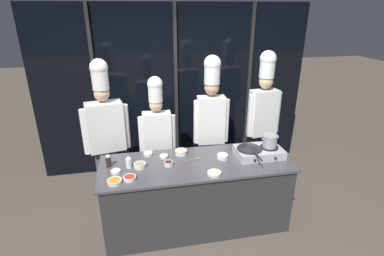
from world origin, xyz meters
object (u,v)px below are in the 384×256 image
(chef_sous, at_px, (157,131))
(squeeze_bottle_soy, at_px, (108,161))
(stock_pot, at_px, (270,141))
(chef_head, at_px, (106,126))
(chef_pastry, at_px, (263,109))
(prep_bowl_garlic, at_px, (222,156))
(portable_stove, at_px, (259,152))
(frying_pan, at_px, (250,147))
(prep_bowl_soy_glaze, at_px, (169,163))
(prep_bowl_carrots, at_px, (115,181))
(prep_bowl_chicken, at_px, (214,173))
(chef_line, at_px, (211,115))
(prep_bowl_rice, at_px, (148,154))
(prep_bowl_mushrooms, at_px, (140,165))
(prep_bowl_ginger, at_px, (181,152))
(prep_bowl_chili_flakes, at_px, (130,178))
(serving_spoon_slotted, at_px, (195,159))
(prep_bowl_onion, at_px, (116,171))
(squeeze_bottle_clear, at_px, (129,162))

(chef_sous, bearing_deg, squeeze_bottle_soy, 44.14)
(stock_pot, distance_m, chef_head, 2.14)
(stock_pot, xyz_separation_m, chef_pastry, (0.22, 0.73, 0.16))
(prep_bowl_garlic, height_order, chef_sous, chef_sous)
(portable_stove, bearing_deg, frying_pan, -177.90)
(prep_bowl_soy_glaze, bearing_deg, prep_bowl_carrots, -156.25)
(prep_bowl_garlic, relative_size, prep_bowl_soy_glaze, 1.31)
(prep_bowl_carrots, bearing_deg, prep_bowl_chicken, -2.03)
(portable_stove, bearing_deg, chef_line, 125.45)
(prep_bowl_chicken, bearing_deg, prep_bowl_rice, 138.36)
(stock_pot, distance_m, prep_bowl_rice, 1.53)
(prep_bowl_mushrooms, bearing_deg, prep_bowl_soy_glaze, -3.48)
(squeeze_bottle_soy, bearing_deg, prep_bowl_ginger, 9.46)
(prep_bowl_ginger, distance_m, chef_line, 0.71)
(prep_bowl_ginger, bearing_deg, prep_bowl_chili_flakes, -142.99)
(prep_bowl_soy_glaze, bearing_deg, chef_head, 135.47)
(prep_bowl_ginger, relative_size, chef_head, 0.07)
(prep_bowl_garlic, bearing_deg, chef_pastry, 40.86)
(chef_line, xyz_separation_m, chef_pastry, (0.81, 0.09, 0.00))
(prep_bowl_soy_glaze, bearing_deg, portable_stove, 1.17)
(prep_bowl_mushrooms, relative_size, chef_head, 0.07)
(prep_bowl_rice, bearing_deg, chef_sous, 67.48)
(stock_pot, xyz_separation_m, serving_spoon_slotted, (-0.94, 0.06, -0.19))
(prep_bowl_chicken, relative_size, prep_bowl_garlic, 1.12)
(prep_bowl_onion, bearing_deg, portable_stove, 2.45)
(stock_pot, relative_size, prep_bowl_mushrooms, 1.42)
(prep_bowl_garlic, distance_m, prep_bowl_mushrooms, 1.01)
(prep_bowl_chili_flakes, xyz_separation_m, chef_head, (-0.29, 0.96, 0.25))
(prep_bowl_chili_flakes, relative_size, prep_bowl_soy_glaze, 1.30)
(frying_pan, xyz_separation_m, squeeze_bottle_clear, (-1.47, 0.03, -0.06))
(prep_bowl_carrots, height_order, serving_spoon_slotted, prep_bowl_carrots)
(prep_bowl_onion, height_order, prep_bowl_soy_glaze, prep_bowl_soy_glaze)
(squeeze_bottle_soy, height_order, squeeze_bottle_clear, squeeze_bottle_soy)
(stock_pot, relative_size, prep_bowl_soy_glaze, 1.93)
(prep_bowl_garlic, bearing_deg, serving_spoon_slotted, 173.83)
(prep_bowl_garlic, height_order, prep_bowl_soy_glaze, same)
(prep_bowl_garlic, bearing_deg, prep_bowl_mushrooms, -178.57)
(prep_bowl_chicken, bearing_deg, chef_head, 139.56)
(prep_bowl_garlic, bearing_deg, prep_bowl_chili_flakes, -166.42)
(prep_bowl_onion, bearing_deg, prep_bowl_rice, 43.19)
(prep_bowl_chicken, height_order, prep_bowl_garlic, prep_bowl_garlic)
(prep_bowl_chili_flakes, bearing_deg, chef_line, 38.10)
(prep_bowl_mushrooms, bearing_deg, prep_bowl_ginger, 24.46)
(prep_bowl_chili_flakes, xyz_separation_m, prep_bowl_onion, (-0.15, 0.18, -0.00))
(prep_bowl_mushrooms, xyz_separation_m, chef_head, (-0.41, 0.71, 0.24))
(squeeze_bottle_soy, bearing_deg, serving_spoon_slotted, -1.70)
(frying_pan, bearing_deg, prep_bowl_chili_flakes, -170.48)
(prep_bowl_chili_flakes, height_order, prep_bowl_ginger, prep_bowl_ginger)
(portable_stove, bearing_deg, prep_bowl_chicken, -153.72)
(squeeze_bottle_clear, distance_m, prep_bowl_carrots, 0.35)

